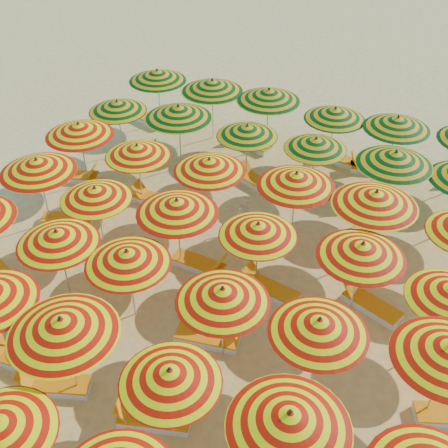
{
  "coord_description": "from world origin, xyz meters",
  "views": [
    {
      "loc": [
        5.27,
        -11.4,
        11.77
      ],
      "look_at": [
        0.0,
        0.5,
        1.6
      ],
      "focal_mm": 45.0,
      "sensor_mm": 36.0,
      "label": 1
    }
  ],
  "objects_px": {
    "lounger_20": "(256,182)",
    "lounger_19": "(136,153)",
    "umbrella_19": "(95,193)",
    "lounger_10": "(3,276)",
    "umbrella_9": "(170,376)",
    "umbrella_25": "(137,151)",
    "umbrella_14": "(127,257)",
    "lounger_6": "(54,385)",
    "lounger_15": "(269,289)",
    "umbrella_40": "(397,123)",
    "beachgoer_b": "(218,289)",
    "umbrella_38": "(269,95)",
    "lounger_17": "(76,177)",
    "umbrella_10": "(289,420)",
    "umbrella_16": "(319,326)",
    "lounger_11": "(209,338)",
    "umbrella_8": "(62,326)",
    "umbrella_30": "(117,106)",
    "umbrella_32": "(247,131)",
    "umbrella_22": "(362,250)",
    "lounger_13": "(69,219)",
    "lounger_7": "(153,418)",
    "umbrella_20": "(177,206)",
    "umbrella_15": "(223,295)",
    "lounger_25": "(342,160)",
    "umbrella_28": "(376,198)",
    "lounger_26": "(372,168)",
    "umbrella_27": "(296,179)",
    "lounger_5": "(20,360)",
    "beachgoer_a": "(244,215)",
    "umbrella_34": "(395,158)",
    "lounger_16": "(371,305)",
    "umbrella_33": "(316,144)",
    "umbrella_37": "(212,86)",
    "umbrella_24": "(79,129)",
    "umbrella_18": "(37,166)",
    "umbrella_39": "(335,114)",
    "lounger_23": "(148,119)",
    "lounger_18": "(156,200)",
    "lounger_14": "(200,264)",
    "lounger_24": "(251,144)"
  },
  "relations": [
    {
      "from": "lounger_14",
      "to": "lounger_15",
      "type": "height_order",
      "value": "same"
    },
    {
      "from": "umbrella_14",
      "to": "lounger_5",
      "type": "xyz_separation_m",
      "value": [
        -1.8,
        -2.69,
        -1.98
      ]
    },
    {
      "from": "umbrella_19",
      "to": "lounger_10",
      "type": "relative_size",
      "value": 1.39
    },
    {
      "from": "umbrella_15",
      "to": "lounger_25",
      "type": "xyz_separation_m",
      "value": [
        0.48,
        10.52,
        -2.02
      ]
    },
    {
      "from": "umbrella_8",
      "to": "umbrella_30",
      "type": "relative_size",
      "value": 1.07
    },
    {
      "from": "umbrella_9",
      "to": "lounger_7",
      "type": "distance_m",
      "value": 2.01
    },
    {
      "from": "lounger_5",
      "to": "beachgoer_a",
      "type": "relative_size",
      "value": 1.35
    },
    {
      "from": "umbrella_34",
      "to": "umbrella_37",
      "type": "bearing_deg",
      "value": 161.34
    },
    {
      "from": "lounger_20",
      "to": "lounger_19",
      "type": "bearing_deg",
      "value": 22.81
    },
    {
      "from": "umbrella_20",
      "to": "lounger_15",
      "type": "relative_size",
      "value": 1.69
    },
    {
      "from": "lounger_17",
      "to": "lounger_20",
      "type": "bearing_deg",
      "value": 0.03
    },
    {
      "from": "umbrella_38",
      "to": "lounger_17",
      "type": "bearing_deg",
      "value": -138.17
    },
    {
      "from": "umbrella_34",
      "to": "lounger_13",
      "type": "height_order",
      "value": "umbrella_34"
    },
    {
      "from": "umbrella_10",
      "to": "lounger_15",
      "type": "xyz_separation_m",
      "value": [
        -2.23,
        5.24,
        -2.16
      ]
    },
    {
      "from": "umbrella_33",
      "to": "lounger_16",
      "type": "distance_m",
      "value": 6.19
    },
    {
      "from": "lounger_15",
      "to": "umbrella_37",
      "type": "bearing_deg",
      "value": -44.55
    },
    {
      "from": "umbrella_10",
      "to": "umbrella_33",
      "type": "bearing_deg",
      "value": 103.83
    },
    {
      "from": "umbrella_34",
      "to": "lounger_23",
      "type": "xyz_separation_m",
      "value": [
        -10.91,
        2.66,
        -2.18
      ]
    },
    {
      "from": "lounger_11",
      "to": "lounger_15",
      "type": "bearing_deg",
      "value": 61.37
    },
    {
      "from": "umbrella_16",
      "to": "lounger_11",
      "type": "relative_size",
      "value": 1.51
    },
    {
      "from": "umbrella_8",
      "to": "umbrella_28",
      "type": "distance_m",
      "value": 9.34
    },
    {
      "from": "lounger_15",
      "to": "lounger_24",
      "type": "relative_size",
      "value": 0.99
    },
    {
      "from": "umbrella_28",
      "to": "lounger_23",
      "type": "distance_m",
      "value": 12.21
    },
    {
      "from": "umbrella_28",
      "to": "beachgoer_a",
      "type": "distance_m",
      "value": 4.37
    },
    {
      "from": "umbrella_9",
      "to": "umbrella_14",
      "type": "xyz_separation_m",
      "value": [
        -2.75,
        2.8,
        0.06
      ]
    },
    {
      "from": "umbrella_34",
      "to": "umbrella_38",
      "type": "xyz_separation_m",
      "value": [
        -5.33,
        2.69,
        0.03
      ]
    },
    {
      "from": "lounger_26",
      "to": "umbrella_25",
      "type": "bearing_deg",
      "value": 20.57
    },
    {
      "from": "umbrella_9",
      "to": "umbrella_25",
      "type": "xyz_separation_m",
      "value": [
        -5.35,
        7.65,
        0.01
      ]
    },
    {
      "from": "umbrella_28",
      "to": "lounger_25",
      "type": "bearing_deg",
      "value": 111.14
    },
    {
      "from": "umbrella_18",
      "to": "umbrella_8",
      "type": "bearing_deg",
      "value": -47.04
    },
    {
      "from": "umbrella_25",
      "to": "umbrella_28",
      "type": "height_order",
      "value": "umbrella_28"
    },
    {
      "from": "umbrella_32",
      "to": "lounger_19",
      "type": "distance_m",
      "value": 5.07
    },
    {
      "from": "lounger_14",
      "to": "lounger_19",
      "type": "height_order",
      "value": "same"
    },
    {
      "from": "lounger_26",
      "to": "umbrella_27",
      "type": "bearing_deg",
      "value": 56.77
    },
    {
      "from": "umbrella_19",
      "to": "umbrella_22",
      "type": "distance_m",
      "value": 8.03
    },
    {
      "from": "umbrella_32",
      "to": "lounger_6",
      "type": "distance_m",
      "value": 10.81
    },
    {
      "from": "lounger_16",
      "to": "beachgoer_a",
      "type": "bearing_deg",
      "value": -0.32
    },
    {
      "from": "umbrella_33",
      "to": "lounger_13",
      "type": "bearing_deg",
      "value": -144.09
    },
    {
      "from": "lounger_6",
      "to": "lounger_15",
      "type": "height_order",
      "value": "same"
    },
    {
      "from": "umbrella_34",
      "to": "lounger_26",
      "type": "height_order",
      "value": "umbrella_34"
    },
    {
      "from": "lounger_17",
      "to": "umbrella_28",
      "type": "bearing_deg",
      "value": -21.38
    },
    {
      "from": "umbrella_30",
      "to": "lounger_18",
      "type": "bearing_deg",
      "value": -40.51
    },
    {
      "from": "umbrella_18",
      "to": "umbrella_39",
      "type": "xyz_separation_m",
      "value": [
        7.64,
        7.6,
        -0.14
      ]
    },
    {
      "from": "umbrella_20",
      "to": "beachgoer_b",
      "type": "bearing_deg",
      "value": -32.02
    },
    {
      "from": "umbrella_28",
      "to": "umbrella_24",
      "type": "bearing_deg",
      "value": 179.28
    },
    {
      "from": "umbrella_22",
      "to": "lounger_13",
      "type": "relative_size",
      "value": 1.65
    },
    {
      "from": "umbrella_32",
      "to": "lounger_19",
      "type": "bearing_deg",
      "value": -177.33
    },
    {
      "from": "umbrella_40",
      "to": "beachgoer_b",
      "type": "bearing_deg",
      "value": -109.14
    },
    {
      "from": "lounger_13",
      "to": "umbrella_40",
      "type": "bearing_deg",
      "value": 15.95
    },
    {
      "from": "lounger_6",
      "to": "lounger_7",
      "type": "bearing_deg",
      "value": 163.97
    }
  ]
}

